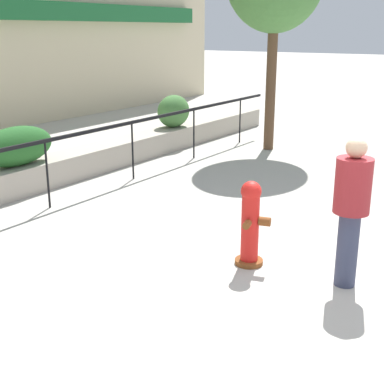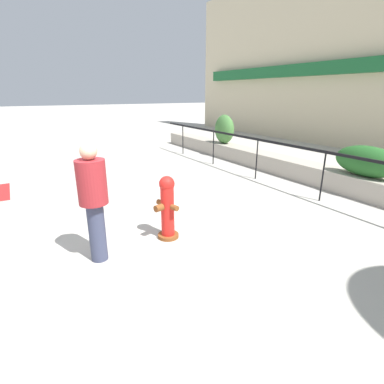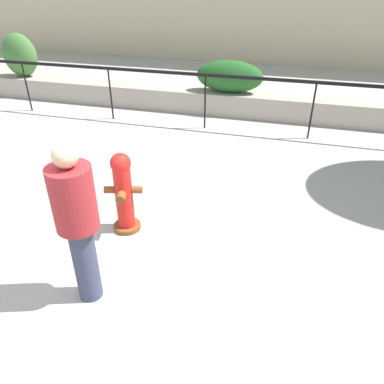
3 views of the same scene
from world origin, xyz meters
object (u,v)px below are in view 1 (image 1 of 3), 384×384
object	(u,v)px
hedge_bush_1	(17,146)
hedge_bush_2	(174,111)
pedestrian	(351,203)
fire_hydrant	(251,223)

from	to	relation	value
hedge_bush_1	hedge_bush_2	bearing A→B (deg)	0.00
hedge_bush_1	pedestrian	bearing A→B (deg)	-92.89
hedge_bush_2	pedestrian	world-z (taller)	pedestrian
pedestrian	hedge_bush_2	bearing A→B (deg)	50.29
hedge_bush_1	fire_hydrant	world-z (taller)	hedge_bush_1
hedge_bush_2	fire_hydrant	xyz separation A→B (m)	(-5.15, -4.89, -0.34)
fire_hydrant	hedge_bush_2	bearing A→B (deg)	43.49
pedestrian	hedge_bush_1	bearing A→B (deg)	87.11
hedge_bush_2	pedestrian	size ratio (longest dim) A/B	0.56
pedestrian	fire_hydrant	bearing A→B (deg)	95.48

